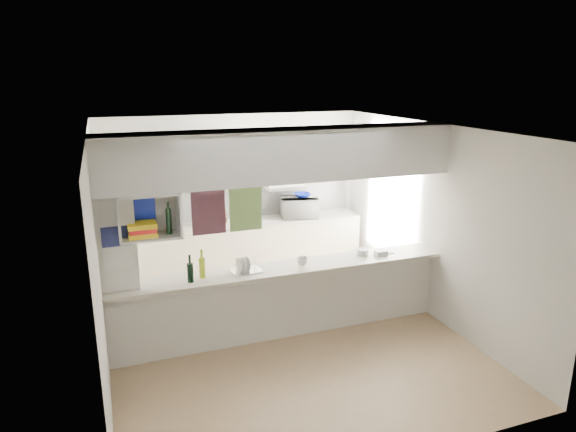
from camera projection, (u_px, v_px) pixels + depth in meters
name	position (u px, v px, depth m)	size (l,w,h in m)	color
floor	(284.00, 335.00, 6.52)	(4.80, 4.80, 0.00)	tan
ceiling	(283.00, 129.00, 5.83)	(4.80, 4.80, 0.00)	white
wall_back	(234.00, 195.00, 8.35)	(4.20, 4.20, 0.00)	silver
wall_left	(98.00, 258.00, 5.48)	(4.80, 4.80, 0.00)	silver
wall_right	(431.00, 221.00, 6.87)	(4.80, 4.80, 0.00)	silver
servery_partition	(269.00, 210.00, 6.02)	(4.20, 0.50, 2.60)	silver
cubby_shelf	(147.00, 218.00, 5.49)	(0.65, 0.35, 0.50)	white
kitchen_run	(249.00, 226.00, 8.29)	(3.60, 0.63, 2.24)	#EBE2C7
microwave	(300.00, 207.00, 8.44)	(0.59, 0.40, 0.33)	white
bowl	(302.00, 195.00, 8.42)	(0.27, 0.27, 0.07)	#0D1C92
dish_rack	(246.00, 265.00, 6.12)	(0.39, 0.32, 0.19)	silver
cup	(302.00, 261.00, 6.30)	(0.13, 0.13, 0.10)	white
wine_bottles	(196.00, 269.00, 5.86)	(0.22, 0.15, 0.34)	black
plastic_tubs	(370.00, 252.00, 6.70)	(0.50, 0.23, 0.08)	silver
utensil_jar	(195.00, 221.00, 7.98)	(0.10, 0.10, 0.14)	black
knife_block	(223.00, 216.00, 8.14)	(0.10, 0.08, 0.20)	#52331C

